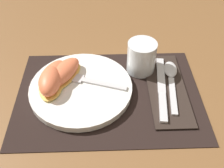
# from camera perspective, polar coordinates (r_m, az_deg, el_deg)

# --- Properties ---
(ground_plane) EXTENTS (3.00, 3.00, 0.00)m
(ground_plane) POSITION_cam_1_polar(r_m,az_deg,el_deg) (0.63, -0.74, -2.34)
(ground_plane) COLOR brown
(placemat) EXTENTS (0.44, 0.30, 0.00)m
(placemat) POSITION_cam_1_polar(r_m,az_deg,el_deg) (0.63, -0.74, -2.21)
(placemat) COLOR black
(placemat) RESTS_ON ground_plane
(plate) EXTENTS (0.25, 0.25, 0.02)m
(plate) POSITION_cam_1_polar(r_m,az_deg,el_deg) (0.63, -6.75, -0.92)
(plate) COLOR white
(plate) RESTS_ON placemat
(juice_glass) EXTENTS (0.07, 0.07, 0.08)m
(juice_glass) POSITION_cam_1_polar(r_m,az_deg,el_deg) (0.67, 6.39, 5.53)
(juice_glass) COLOR silver
(juice_glass) RESTS_ON placemat
(napkin) EXTENTS (0.09, 0.24, 0.00)m
(napkin) POSITION_cam_1_polar(r_m,az_deg,el_deg) (0.65, 11.78, -0.82)
(napkin) COLOR #2D231E
(napkin) RESTS_ON placemat
(knife) EXTENTS (0.04, 0.21, 0.01)m
(knife) POSITION_cam_1_polar(r_m,az_deg,el_deg) (0.64, 10.77, -1.01)
(knife) COLOR silver
(knife) RESTS_ON napkin
(spoon) EXTENTS (0.05, 0.18, 0.01)m
(spoon) POSITION_cam_1_polar(r_m,az_deg,el_deg) (0.68, 12.72, 1.76)
(spoon) COLOR silver
(spoon) RESTS_ON napkin
(fork) EXTENTS (0.18, 0.07, 0.00)m
(fork) POSITION_cam_1_polar(r_m,az_deg,el_deg) (0.64, -5.81, 0.84)
(fork) COLOR silver
(fork) RESTS_ON plate
(citrus_wedge_0) EXTENTS (0.11, 0.13, 0.04)m
(citrus_wedge_0) POSITION_cam_1_polar(r_m,az_deg,el_deg) (0.64, -10.76, 2.27)
(citrus_wedge_0) COLOR #F7C656
(citrus_wedge_0) RESTS_ON plate
(citrus_wedge_1) EXTENTS (0.09, 0.12, 0.04)m
(citrus_wedge_1) POSITION_cam_1_polar(r_m,az_deg,el_deg) (0.64, -12.80, 1.84)
(citrus_wedge_1) COLOR #F7C656
(citrus_wedge_1) RESTS_ON plate
(citrus_wedge_2) EXTENTS (0.06, 0.10, 0.05)m
(citrus_wedge_2) POSITION_cam_1_polar(r_m,az_deg,el_deg) (0.62, -13.27, 0.46)
(citrus_wedge_2) COLOR #F7C656
(citrus_wedge_2) RESTS_ON plate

